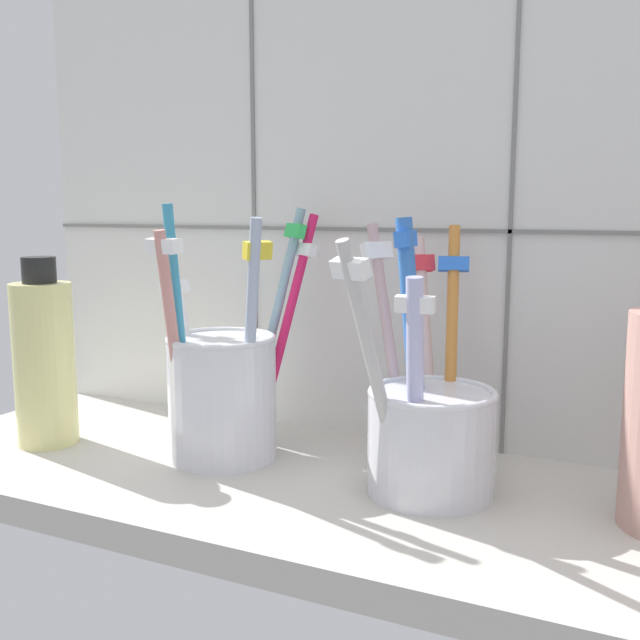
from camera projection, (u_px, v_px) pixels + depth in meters
counter_slab at (312, 493)px, 49.95cm from camera, size 64.00×22.00×2.00cm
tile_wall_back at (378, 181)px, 57.37cm from camera, size 64.00×2.20×45.00cm
toothbrush_cup_left at (222, 388)px, 53.54cm from camera, size 10.48×12.37×18.70cm
toothbrush_cup_right at (428, 425)px, 47.15cm from camera, size 10.73×14.72×17.84cm
soap_bottle at (44, 360)px, 56.50cm from camera, size 4.64×4.64×14.69cm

